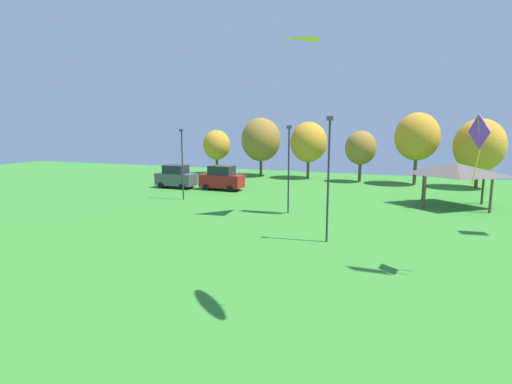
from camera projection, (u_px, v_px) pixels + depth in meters
kite_flying_1 at (315, 50)px, 25.93m from camera, size 2.85×2.94×0.11m
kite_flying_3 at (479, 135)px, 16.63m from camera, size 0.67×1.33×2.95m
parked_car_leftmost at (176, 177)px, 42.67m from camera, size 4.26×2.11×2.47m
parked_car_second_from_left at (222, 178)px, 41.27m from camera, size 4.52×2.15×2.53m
park_pavilion at (456, 169)px, 32.48m from camera, size 6.02×4.86×3.60m
light_post_0 at (289, 165)px, 29.90m from camera, size 0.36×0.20×6.60m
light_post_1 at (182, 160)px, 35.50m from camera, size 0.36×0.20×6.30m
light_post_2 at (328, 173)px, 22.17m from camera, size 0.36×0.20×7.08m
treeline_tree_0 at (217, 145)px, 55.31m from camera, size 3.73×3.73×6.04m
treeline_tree_1 at (261, 140)px, 52.47m from camera, size 5.17×5.17×7.66m
treeline_tree_2 at (309, 142)px, 50.12m from camera, size 4.59×4.59×7.12m
treeline_tree_3 at (361, 148)px, 46.86m from camera, size 3.62×3.62×6.05m
treeline_tree_4 at (417, 137)px, 44.47m from camera, size 4.84×4.84×8.06m
treeline_tree_5 at (479, 146)px, 41.93m from camera, size 5.11×5.11×7.35m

